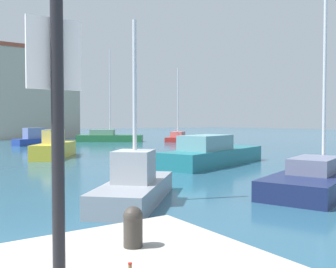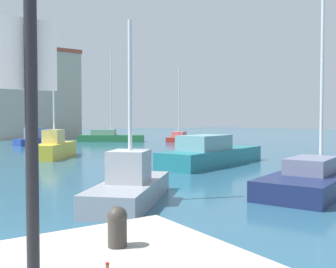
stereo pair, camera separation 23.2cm
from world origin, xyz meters
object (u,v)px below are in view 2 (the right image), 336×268
Objects in this scene: sailboat_grey_outer_mooring at (130,185)px; sailboat_green_near_pier at (110,137)px; sailboat_navy_far_left at (320,175)px; sailboat_yellow_mid_harbor at (54,147)px; motorboat_teal_center_channel at (211,154)px; motorboat_blue_distant_east at (38,139)px; mooring_bollard at (117,225)px; sailboat_red_distant_north at (179,137)px.

sailboat_green_near_pier is at bearing 66.02° from sailboat_grey_outer_mooring.
sailboat_navy_far_left is 17.03m from sailboat_yellow_mid_harbor.
motorboat_blue_distant_east is (-3.36, 22.51, -0.04)m from motorboat_teal_center_channel.
sailboat_navy_far_left is 7.51m from motorboat_teal_center_channel.
sailboat_navy_far_left is 1.15× the size of sailboat_yellow_mid_harbor.
motorboat_blue_distant_east reaches higher than mooring_bollard.
sailboat_green_near_pier is at bearing 53.81° from sailboat_yellow_mid_harbor.
mooring_bollard is 21.23m from sailboat_yellow_mid_harbor.
mooring_bollard is 16.24m from motorboat_teal_center_channel.
sailboat_red_distant_north reaches higher than sailboat_yellow_mid_harbor.
sailboat_green_near_pier is at bearing 10.18° from motorboat_blue_distant_east.
sailboat_grey_outer_mooring is (-8.15, -5.87, -0.10)m from motorboat_teal_center_channel.
sailboat_yellow_mid_harbor is at bearing 123.46° from motorboat_teal_center_channel.
sailboat_navy_far_left reaches higher than mooring_bollard.
mooring_bollard is 0.06× the size of sailboat_yellow_mid_harbor.
sailboat_green_near_pier is at bearing 77.88° from motorboat_teal_center_channel.
sailboat_green_near_pier reaches higher than sailboat_grey_outer_mooring.
motorboat_teal_center_channel is at bearing 35.79° from sailboat_grey_outer_mooring.
sailboat_navy_far_left reaches higher than sailboat_grey_outer_mooring.
motorboat_teal_center_channel is 10.04m from sailboat_grey_outer_mooring.
sailboat_grey_outer_mooring is 28.79m from motorboat_blue_distant_east.
sailboat_grey_outer_mooring is at bearing 167.56° from sailboat_navy_far_left.
mooring_bollard is at bearing -114.88° from sailboat_green_near_pier.
sailboat_navy_far_left is 30.02m from motorboat_blue_distant_east.
motorboat_teal_center_channel reaches higher than mooring_bollard.
sailboat_yellow_mid_harbor reaches higher than motorboat_teal_center_channel.
sailboat_yellow_mid_harbor is 13.83m from motorboat_blue_distant_east.
mooring_bollard is 35.03m from motorboat_blue_distant_east.
sailboat_green_near_pier is at bearing 65.12° from mooring_bollard.
sailboat_red_distant_north reaches higher than sailboat_grey_outer_mooring.
motorboat_blue_distant_east is (-15.65, 2.20, 0.09)m from sailboat_red_distant_north.
mooring_bollard is 6.59m from sailboat_grey_outer_mooring.
sailboat_yellow_mid_harbor is 1.64× the size of motorboat_blue_distant_east.
mooring_bollard is 39.72m from sailboat_red_distant_north.
mooring_bollard is 0.05× the size of sailboat_green_near_pier.
sailboat_green_near_pier is (5.16, 24.04, -0.05)m from motorboat_teal_center_channel.
sailboat_red_distant_north is 1.72× the size of motorboat_blue_distant_east.
sailboat_green_near_pier is at bearing 152.39° from sailboat_red_distant_north.
sailboat_navy_far_left reaches higher than motorboat_teal_center_channel.
sailboat_green_near_pier is 1.29× the size of sailboat_yellow_mid_harbor.
sailboat_green_near_pier is 1.22× the size of sailboat_red_distant_north.
sailboat_green_near_pier reaches higher than sailboat_red_distant_north.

